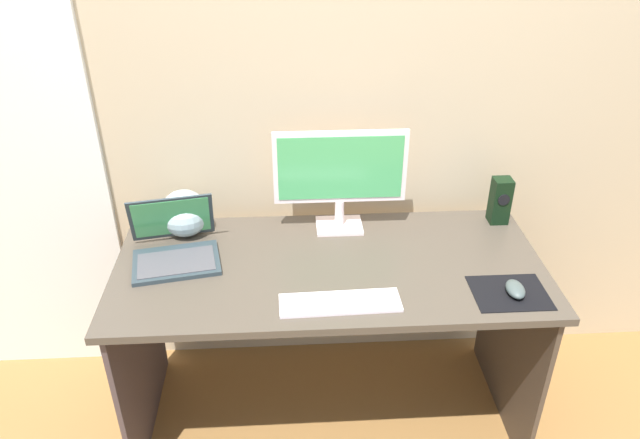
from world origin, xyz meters
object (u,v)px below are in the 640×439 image
(speaker_right, at_px, (500,201))
(mouse, at_px, (515,289))
(fishbowl, at_px, (184,213))
(laptop, at_px, (175,247))
(keyboard_external, at_px, (340,303))
(monitor, at_px, (340,174))

(speaker_right, relative_size, mouse, 1.88)
(speaker_right, bearing_deg, fishbowl, -179.23)
(mouse, bearing_deg, speaker_right, 82.14)
(fishbowl, height_order, mouse, fishbowl)
(laptop, distance_m, fishbowl, 0.18)
(laptop, xyz_separation_m, mouse, (1.16, -0.29, -0.02))
(speaker_right, height_order, keyboard_external, speaker_right)
(monitor, relative_size, speaker_right, 2.67)
(speaker_right, distance_m, fishbowl, 1.23)
(speaker_right, relative_size, keyboard_external, 0.47)
(keyboard_external, relative_size, mouse, 3.97)
(monitor, bearing_deg, fishbowl, -179.32)
(laptop, height_order, fishbowl, laptop)
(laptop, bearing_deg, keyboard_external, -28.06)
(keyboard_external, bearing_deg, monitor, 83.73)
(monitor, bearing_deg, laptop, -163.98)
(monitor, distance_m, fishbowl, 0.61)
(monitor, height_order, keyboard_external, monitor)
(laptop, relative_size, keyboard_external, 0.88)
(laptop, bearing_deg, mouse, -13.95)
(laptop, distance_m, mouse, 1.20)
(fishbowl, height_order, keyboard_external, fishbowl)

